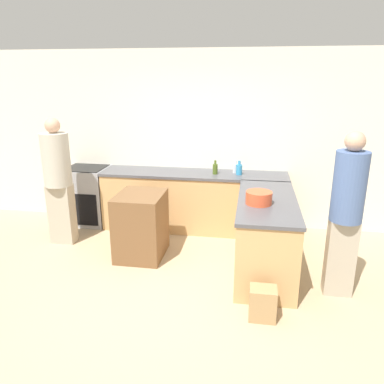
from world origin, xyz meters
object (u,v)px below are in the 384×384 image
range_oven (88,195)px  island_table (141,225)px  vinegar_bottle_clear (235,168)px  person_by_range (58,178)px  mixing_bowl (259,198)px  person_at_peninsula (346,210)px  paper_bag (263,303)px  olive_oil_bottle (215,169)px  dish_soap_bottle (239,169)px

range_oven → island_table: bearing=-40.4°
vinegar_bottle_clear → person_by_range: person_by_range is taller
range_oven → mixing_bowl: 3.04m
person_at_peninsula → paper_bag: bearing=-143.8°
olive_oil_bottle → dish_soap_bottle: dish_soap_bottle is taller
mixing_bowl → person_at_peninsula: (0.89, -0.25, -0.00)m
person_at_peninsula → person_by_range: bearing=167.9°
vinegar_bottle_clear → person_at_peninsula: bearing=-53.5°
island_table → mixing_bowl: (1.50, -0.29, 0.55)m
range_oven → island_table: 1.57m
mixing_bowl → olive_oil_bottle: 1.42m
vinegar_bottle_clear → island_table: bearing=-136.0°
vinegar_bottle_clear → person_at_peninsula: person_at_peninsula is taller
person_at_peninsula → island_table: bearing=167.2°
person_at_peninsula → olive_oil_bottle: bearing=134.9°
mixing_bowl → paper_bag: (0.07, -0.85, -0.81)m
dish_soap_bottle → paper_bag: 2.33m
island_table → vinegar_bottle_clear: vinegar_bottle_clear is taller
person_at_peninsula → paper_bag: 1.30m
person_at_peninsula → paper_bag: size_ratio=5.38×
vinegar_bottle_clear → dish_soap_bottle: (0.06, -0.11, 0.01)m
mixing_bowl → person_at_peninsula: size_ratio=0.17×
person_by_range → person_at_peninsula: 3.71m
mixing_bowl → person_by_range: person_by_range is taller
range_oven → olive_oil_bottle: size_ratio=4.46×
olive_oil_bottle → dish_soap_bottle: bearing=3.5°
mixing_bowl → vinegar_bottle_clear: 1.45m
olive_oil_bottle → dish_soap_bottle: (0.35, 0.02, 0.00)m
olive_oil_bottle → range_oven: bearing=179.1°
island_table → person_at_peninsula: size_ratio=0.48×
olive_oil_bottle → paper_bag: (0.70, -2.13, -0.82)m
person_by_range → vinegar_bottle_clear: bearing=20.3°
olive_oil_bottle → dish_soap_bottle: size_ratio=0.99×
dish_soap_bottle → person_by_range: size_ratio=0.12×
person_at_peninsula → paper_bag: (-0.82, -0.60, -0.81)m
island_table → dish_soap_bottle: 1.68m
dish_soap_bottle → mixing_bowl: bearing=-77.9°
range_oven → paper_bag: size_ratio=2.76×
island_table → olive_oil_bottle: size_ratio=4.14×
range_oven → person_by_range: (-0.04, -0.78, 0.50)m
paper_bag → olive_oil_bottle: bearing=108.3°
olive_oil_bottle → person_at_peninsula: size_ratio=0.12×
olive_oil_bottle → vinegar_bottle_clear: bearing=24.5°
vinegar_bottle_clear → dish_soap_bottle: bearing=-61.6°
olive_oil_bottle → paper_bag: size_ratio=0.62×
person_by_range → person_at_peninsula: size_ratio=0.99×
person_by_range → person_at_peninsula: (3.63, -0.78, 0.02)m
olive_oil_bottle → vinegar_bottle_clear: (0.29, 0.13, -0.01)m
vinegar_bottle_clear → person_by_range: bearing=-159.7°
range_oven → vinegar_bottle_clear: 2.42m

